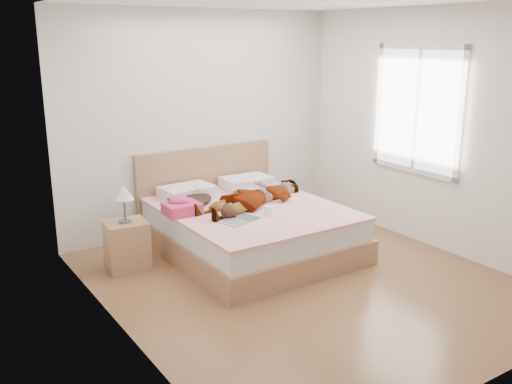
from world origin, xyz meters
TOP-DOWN VIEW (x-y plane):
  - ground at (0.00, 0.00)m, footprint 4.00×4.00m
  - woman at (0.11, 1.06)m, footprint 1.65×0.99m
  - hair at (-0.46, 1.51)m, footprint 0.62×0.70m
  - phone at (-0.39, 1.46)m, footprint 0.06×0.09m
  - room_shell at (1.77, 0.30)m, footprint 4.00×4.00m
  - bed at (0.00, 1.04)m, footprint 1.80×2.08m
  - towel at (-0.73, 1.14)m, footprint 0.36×0.32m
  - magazine at (-0.34, 0.62)m, footprint 0.45×0.36m
  - coffee_mug at (-0.02, 0.58)m, footprint 0.14×0.12m
  - plush_toy at (-0.39, 0.77)m, footprint 0.22×0.27m
  - nightstand at (-1.30, 1.24)m, footprint 0.44×0.41m

SIDE VIEW (x-z plane):
  - ground at x=0.00m, z-range 0.00..0.00m
  - bed at x=0.00m, z-range -0.22..0.78m
  - nightstand at x=-1.30m, z-range -0.15..0.73m
  - magazine at x=-0.34m, z-range 0.51..0.53m
  - hair at x=-0.46m, z-range 0.51..0.60m
  - coffee_mug at x=-0.02m, z-range 0.51..0.62m
  - plush_toy at x=-0.39m, z-range 0.51..0.65m
  - towel at x=-0.73m, z-range 0.49..0.68m
  - woman at x=0.11m, z-range 0.51..0.72m
  - phone at x=-0.39m, z-range 0.65..0.70m
  - room_shell at x=1.77m, z-range -0.50..3.50m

